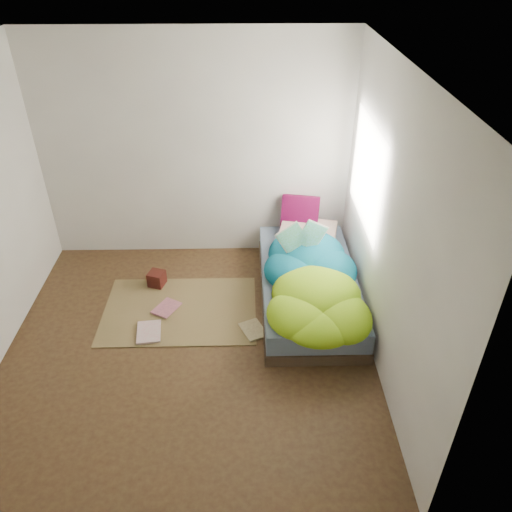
{
  "coord_description": "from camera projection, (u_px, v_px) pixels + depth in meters",
  "views": [
    {
      "loc": [
        0.56,
        -3.53,
        3.43
      ],
      "look_at": [
        0.66,
        0.75,
        0.55
      ],
      "focal_mm": 35.0,
      "sensor_mm": 36.0,
      "label": 1
    }
  ],
  "objects": [
    {
      "name": "pillow_floral",
      "position": [
        308.0,
        233.0,
        5.8
      ],
      "size": [
        0.71,
        0.54,
        0.14
      ],
      "primitive_type": "cube",
      "rotation": [
        0.0,
        0.0,
        -0.24
      ],
      "color": "beige",
      "rests_on": "bed"
    },
    {
      "name": "open_book",
      "position": [
        303.0,
        228.0,
        5.09
      ],
      "size": [
        0.46,
        0.2,
        0.27
      ],
      "primitive_type": null,
      "rotation": [
        0.0,
        0.0,
        0.24
      ],
      "color": "#2A8133",
      "rests_on": "duvet"
    },
    {
      "name": "wooden_box",
      "position": [
        157.0,
        279.0,
        5.59
      ],
      "size": [
        0.21,
        0.21,
        0.16
      ],
      "primitive_type": "cube",
      "rotation": [
        0.0,
        0.0,
        -0.31
      ],
      "color": "#3C100D",
      "rests_on": "rug"
    },
    {
      "name": "room_walls",
      "position": [
        176.0,
        196.0,
        3.93
      ],
      "size": [
        3.54,
        3.54,
        2.62
      ],
      "color": "beige",
      "rests_on": "ground"
    },
    {
      "name": "ground",
      "position": [
        190.0,
        347.0,
        4.83
      ],
      "size": [
        3.5,
        3.5,
        0.0
      ],
      "primitive_type": "cube",
      "color": "#3C2417",
      "rests_on": "ground"
    },
    {
      "name": "rug",
      "position": [
        180.0,
        310.0,
        5.28
      ],
      "size": [
        1.6,
        1.1,
        0.01
      ],
      "primitive_type": "cube",
      "color": "brown",
      "rests_on": "ground"
    },
    {
      "name": "floor_book_b",
      "position": [
        159.0,
        305.0,
        5.31
      ],
      "size": [
        0.33,
        0.35,
        0.03
      ],
      "primitive_type": "imported",
      "rotation": [
        0.0,
        0.0,
        -0.53
      ],
      "color": "#C77377",
      "rests_on": "rug"
    },
    {
      "name": "duvet",
      "position": [
        312.0,
        272.0,
        4.98
      ],
      "size": [
        0.96,
        1.84,
        0.34
      ],
      "primitive_type": null,
      "color": "#08567B",
      "rests_on": "bed"
    },
    {
      "name": "pillow_magenta",
      "position": [
        300.0,
        214.0,
        5.88
      ],
      "size": [
        0.45,
        0.22,
        0.43
      ],
      "primitive_type": "cube",
      "rotation": [
        0.0,
        0.0,
        -0.21
      ],
      "color": "#530527",
      "rests_on": "bed"
    },
    {
      "name": "floor_book_a",
      "position": [
        137.0,
        333.0,
        4.95
      ],
      "size": [
        0.27,
        0.35,
        0.02
      ],
      "primitive_type": "imported",
      "rotation": [
        0.0,
        0.0,
        0.12
      ],
      "color": "beige",
      "rests_on": "rug"
    },
    {
      "name": "bed",
      "position": [
        308.0,
        286.0,
        5.35
      ],
      "size": [
        1.0,
        2.0,
        0.34
      ],
      "color": "#352A1D",
      "rests_on": "ground"
    },
    {
      "name": "floor_book_c",
      "position": [
        244.0,
        333.0,
        4.96
      ],
      "size": [
        0.31,
        0.34,
        0.02
      ],
      "primitive_type": "imported",
      "rotation": [
        0.0,
        0.0,
        0.43
      ],
      "color": "tan",
      "rests_on": "rug"
    }
  ]
}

